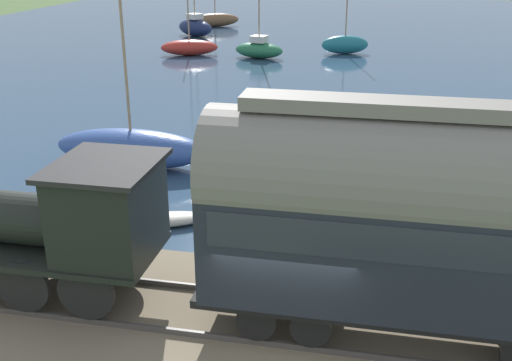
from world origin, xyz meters
The scene contains 13 objects.
ground_plane centered at (0.00, 0.00, 0.00)m, with size 200.00×200.00×0.00m, color #476033.
harbor_water centered at (43.07, 0.00, 0.00)m, with size 80.00×80.00×0.01m.
rail_embankment centered at (0.39, 0.00, 0.27)m, with size 4.77×56.00×0.65m.
steam_locomotive centered at (0.39, 4.74, 2.35)m, with size 2.21×5.51×3.29m.
passenger_coach centered at (0.39, -2.29, 3.11)m, with size 2.24×8.05×4.46m.
sailboat_red centered at (31.90, 11.90, 0.58)m, with size 2.61×4.32×6.58m.
sailboat_brown centered at (47.44, 14.18, 0.68)m, with size 3.46×4.75×9.56m.
sailboat_teal centered at (34.69, 1.05, 0.70)m, with size 2.00×3.57×6.69m.
sailboat_green centered at (31.78, 6.82, 0.65)m, with size 2.31×3.73×9.01m.
sailboat_navy centered at (41.02, 14.23, 0.79)m, with size 3.44×4.09×6.75m.
sailboat_blue centered at (9.47, 7.04, 0.70)m, with size 1.74×5.67×6.46m.
rowboat_far_out centered at (5.12, -0.91, 0.27)m, with size 1.82×2.40×0.52m.
rowboat_near_shore centered at (5.08, 4.33, 0.18)m, with size 1.69×2.71×0.35m.
Camera 1 is at (-9.48, -1.31, 7.51)m, focal length 42.00 mm.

